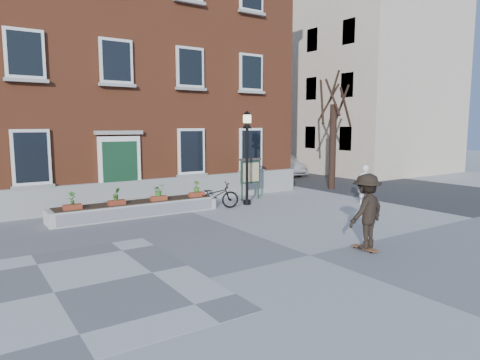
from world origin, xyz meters
TOP-DOWN VIEW (x-y plane):
  - ground at (0.00, 0.00)m, footprint 100.00×100.00m
  - checker_patch at (-6.00, 1.00)m, footprint 6.00×6.00m
  - bicycle at (1.06, 6.72)m, footprint 2.14×1.30m
  - parked_car at (10.74, 14.15)m, footprint 2.13×4.25m
  - bystander at (6.82, 3.99)m, footprint 0.67×0.74m
  - brick_building at (-2.00, 13.98)m, footprint 18.40×10.85m
  - planter_assembly at (-1.99, 7.18)m, footprint 6.20×1.12m
  - bare_tree at (9.01, 8.01)m, footprint 1.83×1.83m
  - side_street at (17.99, 19.78)m, footprint 15.20×36.00m
  - lamp_post at (2.70, 6.76)m, footprint 0.40×0.40m
  - notice_board at (3.51, 7.66)m, footprint 1.10×0.16m
  - skateboarder at (1.54, -0.49)m, footprint 1.38×0.91m

SIDE VIEW (x-z plane):
  - ground at x=0.00m, z-range 0.00..0.00m
  - checker_patch at x=-6.00m, z-range 0.00..0.01m
  - planter_assembly at x=-1.99m, z-range -0.27..0.88m
  - bicycle at x=1.06m, z-range 0.00..1.06m
  - parked_car at x=10.74m, z-range 0.00..1.34m
  - bystander at x=6.82m, z-range 0.00..1.69m
  - skateboarder at x=1.54m, z-range 0.03..2.11m
  - notice_board at x=3.51m, z-range 0.33..2.20m
  - lamp_post at x=2.70m, z-range 0.57..4.50m
  - bare_tree at x=9.01m, z-range -0.29..5.87m
  - brick_building at x=-2.00m, z-range 0.00..12.60m
  - side_street at x=17.99m, z-range -0.23..14.27m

